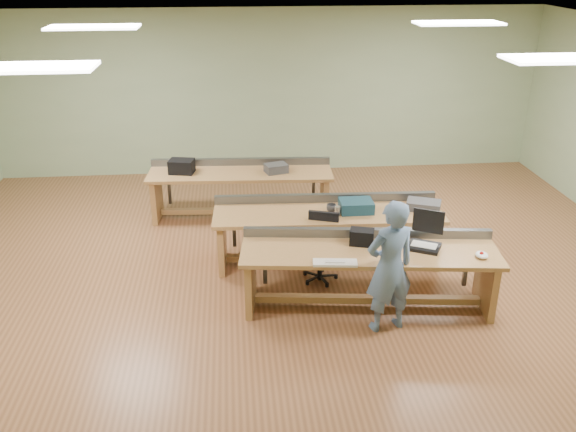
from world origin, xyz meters
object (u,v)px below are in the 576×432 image
object	(u,v)px
workbench_front	(369,264)
workbench_back	(241,183)
parts_bin_grey	(424,205)
laptop_base	(424,247)
camera_bag	(362,237)
mug	(331,208)
workbench_mid	(328,224)
parts_bin_teal	(356,206)
task_chair	(321,256)
person	(390,267)
drinks_can	(337,211)

from	to	relation	value
workbench_front	workbench_back	bearing A→B (deg)	123.53
parts_bin_grey	laptop_base	bearing A→B (deg)	-106.62
camera_bag	mug	xyz separation A→B (m)	(-0.20, 0.99, -0.04)
camera_bag	workbench_mid	bearing A→B (deg)	119.77
laptop_base	parts_bin_grey	distance (m)	1.16
workbench_front	mug	distance (m)	1.17
workbench_back	workbench_front	bearing A→B (deg)	-59.85
workbench_mid	mug	world-z (taller)	workbench_mid
camera_bag	parts_bin_teal	xyz separation A→B (m)	(0.13, 0.97, -0.02)
parts_bin_grey	workbench_back	bearing A→B (deg)	143.88
camera_bag	parts_bin_teal	world-z (taller)	camera_bag
workbench_front	parts_bin_grey	size ratio (longest dim) A/B	6.99
workbench_back	task_chair	distance (m)	2.34
task_chair	workbench_front	bearing A→B (deg)	-38.12
workbench_front	workbench_back	size ratio (longest dim) A/B	1.05
workbench_back	person	bearing A→B (deg)	-61.70
person	parts_bin_grey	xyz separation A→B (m)	(0.85, 1.56, 0.04)
workbench_mid	parts_bin_grey	world-z (taller)	parts_bin_grey
workbench_front	laptop_base	size ratio (longest dim) A/B	8.43
workbench_mid	camera_bag	world-z (taller)	camera_bag
laptop_base	drinks_can	size ratio (longest dim) A/B	2.78
parts_bin_grey	mug	xyz separation A→B (m)	(-1.23, 0.04, -0.01)
task_chair	mug	bearing A→B (deg)	83.88
person	drinks_can	bearing A→B (deg)	-92.43
workbench_back	task_chair	xyz separation A→B (m)	(0.97, -2.12, -0.24)
camera_bag	mug	bearing A→B (deg)	117.94
parts_bin_teal	workbench_mid	bearing A→B (deg)	171.85
workbench_back	parts_bin_teal	xyz separation A→B (m)	(1.48, -1.72, 0.27)
workbench_front	laptop_base	bearing A→B (deg)	3.02
workbench_front	camera_bag	bearing A→B (deg)	124.49
workbench_front	laptop_base	xyz separation A→B (m)	(0.63, -0.04, 0.21)
mug	camera_bag	bearing A→B (deg)	-78.67
workbench_back	laptop_base	world-z (taller)	workbench_back
person	laptop_base	bearing A→B (deg)	-154.02
person	parts_bin_teal	distance (m)	1.59
workbench_mid	person	distance (m)	1.70
laptop_base	drinks_can	world-z (taller)	drinks_can
person	workbench_mid	bearing A→B (deg)	-90.48
workbench_back	drinks_can	bearing A→B (deg)	-53.23
person	camera_bag	size ratio (longest dim) A/B	5.62
laptop_base	parts_bin_teal	size ratio (longest dim) A/B	0.83
laptop_base	parts_bin_grey	xyz separation A→B (m)	(0.33, 1.12, 0.04)
workbench_back	laptop_base	size ratio (longest dim) A/B	8.00
person	mug	distance (m)	1.65
person	parts_bin_teal	size ratio (longest dim) A/B	3.58
person	mug	bearing A→B (deg)	-91.56
workbench_mid	laptop_base	bearing A→B (deg)	-49.27
workbench_back	camera_bag	world-z (taller)	camera_bag
drinks_can	workbench_back	bearing A→B (deg)	123.44
person	laptop_base	world-z (taller)	person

